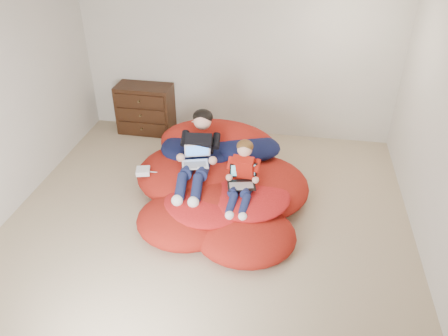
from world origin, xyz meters
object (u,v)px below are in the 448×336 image
Objects in this scene: dresser at (145,109)px; laptop_black at (242,179)px; older_boy at (198,150)px; laptop_white at (196,158)px; beanbag_pile at (219,182)px; younger_boy at (242,174)px.

dresser is 2.78m from laptop_black.
older_boy is at bearing -52.45° from dresser.
older_boy reaches higher than dresser.
laptop_white is at bearing 158.94° from laptop_black.
dresser is at bearing 132.43° from beanbag_pile.
laptop_white reaches higher than laptop_black.
dresser is 2.43× the size of laptop_black.
dresser is at bearing 125.81° from laptop_white.
laptop_white is 0.67m from laptop_black.
beanbag_pile is at bearing 138.74° from younger_boy.
older_boy is 3.20× the size of laptop_white.
younger_boy is 2.23× the size of laptop_black.
laptop_black is (0.34, -0.31, 0.30)m from beanbag_pile.
laptop_white reaches higher than beanbag_pile.
beanbag_pile is 6.52× the size of laptop_black.
laptop_black is at bearing -21.06° from laptop_white.
older_boy is 0.72m from younger_boy.
older_boy is (-0.28, 0.04, 0.44)m from beanbag_pile.
older_boy is 3.34× the size of laptop_black.
laptop_black is (1.91, -2.02, 0.15)m from dresser.
laptop_black is at bearing -29.26° from older_boy.
dresser is 2.78m from younger_boy.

